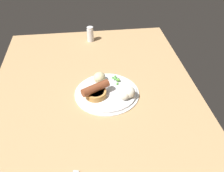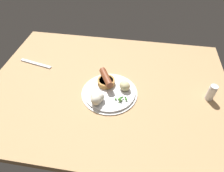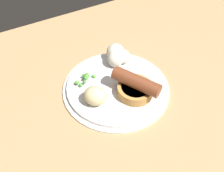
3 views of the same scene
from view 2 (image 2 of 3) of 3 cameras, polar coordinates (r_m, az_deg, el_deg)
dining_table at (r=92.64cm, az=-1.20°, el=-0.62°), size 110.00×80.00×3.00cm
dinner_plate at (r=87.98cm, az=-0.70°, el=-1.82°), size 24.58×24.58×1.40cm
sausage_pudding at (r=89.03cm, az=-1.72°, el=1.66°), size 7.82×10.83×5.30cm
pea_pile at (r=83.16cm, az=2.54°, el=-3.63°), size 5.30×2.95×1.79cm
cauliflower_floret at (r=82.11cm, az=-4.37°, el=-3.49°), size 5.87×6.03×4.41cm
potato_chunk_0 at (r=86.93cm, az=3.66°, el=0.08°), size 6.63×6.61×4.11cm
fork at (r=110.35cm, az=-20.91°, el=6.02°), size 17.92×5.43×0.60cm
salt_shaker at (r=93.28cm, az=26.52°, el=-1.72°), size 3.31×3.31×7.62cm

